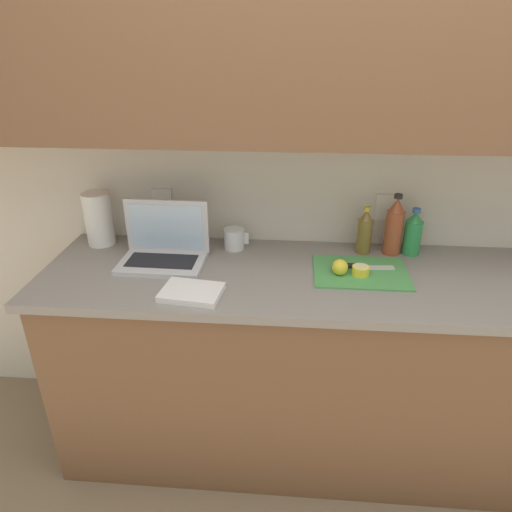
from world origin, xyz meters
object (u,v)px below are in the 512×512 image
object	(u,v)px
laptop	(164,248)
bottle_water_clear	(365,232)
cutting_board	(360,272)
bottle_oil_tall	(394,227)
paper_towel_roll	(99,219)
bottle_green_soda	(413,234)
lemon_half_cut	(361,270)
measuring_cup	(234,239)
lemon_whole_beside	(340,267)
knife	(353,266)

from	to	relation	value
laptop	bottle_water_clear	xyz separation A→B (m)	(0.85, 0.16, 0.04)
cutting_board	bottle_oil_tall	world-z (taller)	bottle_oil_tall
paper_towel_roll	bottle_green_soda	bearing A→B (deg)	0.14
laptop	bottle_oil_tall	xyz separation A→B (m)	(0.98, 0.16, 0.07)
lemon_half_cut	bottle_green_soda	bearing A→B (deg)	43.33
bottle_water_clear	measuring_cup	bearing A→B (deg)	-179.23
bottle_green_soda	paper_towel_roll	xyz separation A→B (m)	(-1.40, -0.00, 0.03)
laptop	bottle_oil_tall	world-z (taller)	bottle_oil_tall
bottle_water_clear	lemon_half_cut	bearing A→B (deg)	-99.59
measuring_cup	bottle_water_clear	bearing A→B (deg)	0.77
cutting_board	lemon_whole_beside	size ratio (longest dim) A/B	5.99
laptop	bottle_water_clear	distance (m)	0.87
lemon_half_cut	paper_towel_roll	distance (m)	1.18
knife	measuring_cup	size ratio (longest dim) A/B	2.26
lemon_whole_beside	bottle_oil_tall	world-z (taller)	bottle_oil_tall
bottle_green_soda	bottle_oil_tall	xyz separation A→B (m)	(-0.08, -0.00, 0.03)
knife	lemon_half_cut	distance (m)	0.06
laptop	knife	xyz separation A→B (m)	(0.79, -0.02, -0.04)
measuring_cup	cutting_board	bearing A→B (deg)	-20.03
bottle_water_clear	cutting_board	bearing A→B (deg)	-99.49
bottle_water_clear	measuring_cup	world-z (taller)	bottle_water_clear
lemon_half_cut	lemon_whole_beside	xyz separation A→B (m)	(-0.08, -0.00, 0.01)
bottle_oil_tall	measuring_cup	distance (m)	0.70
paper_towel_roll	bottle_water_clear	bearing A→B (deg)	0.16
knife	bottle_green_soda	size ratio (longest dim) A/B	1.21
knife	bottle_green_soda	world-z (taller)	bottle_green_soda
lemon_half_cut	bottle_water_clear	size ratio (longest dim) A/B	0.33
knife	bottle_oil_tall	world-z (taller)	bottle_oil_tall
knife	paper_towel_roll	world-z (taller)	paper_towel_roll
laptop	knife	bearing A→B (deg)	-0.50
lemon_half_cut	lemon_whole_beside	world-z (taller)	lemon_whole_beside
laptop	cutting_board	xyz separation A→B (m)	(0.82, -0.05, -0.06)
bottle_water_clear	paper_towel_roll	xyz separation A→B (m)	(-1.19, -0.00, 0.03)
laptop	paper_towel_roll	xyz separation A→B (m)	(-0.34, 0.15, 0.06)
laptop	bottle_oil_tall	bearing A→B (deg)	10.13
cutting_board	lemon_half_cut	xyz separation A→B (m)	(-0.01, -0.03, 0.02)
bottle_water_clear	bottle_oil_tall	bearing A→B (deg)	-0.00
bottle_oil_tall	measuring_cup	size ratio (longest dim) A/B	2.41
lemon_whole_beside	bottle_green_soda	bearing A→B (deg)	35.76
laptop	measuring_cup	bearing A→B (deg)	28.83
lemon_whole_beside	bottle_green_soda	xyz separation A→B (m)	(0.33, 0.24, 0.06)
laptop	bottle_green_soda	world-z (taller)	laptop
laptop	cutting_board	bearing A→B (deg)	-2.31
cutting_board	bottle_water_clear	bearing A→B (deg)	80.51
laptop	bottle_green_soda	distance (m)	1.07
knife	bottle_water_clear	distance (m)	0.20
knife	bottle_green_soda	xyz separation A→B (m)	(0.27, 0.18, 0.08)
laptop	paper_towel_roll	distance (m)	0.37
lemon_whole_beside	cutting_board	bearing A→B (deg)	20.19
paper_towel_roll	bottle_oil_tall	bearing A→B (deg)	0.15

